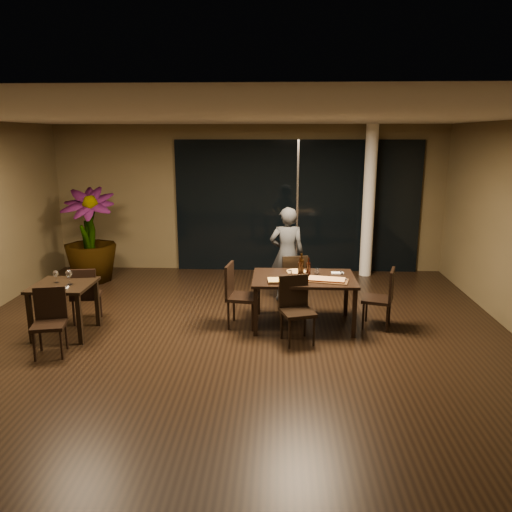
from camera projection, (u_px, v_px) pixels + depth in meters
The scene contains 31 objects.
ground at pixel (232, 345), 6.77m from camera, with size 8.00×8.00×0.00m, color black.
wall_back at pixel (249, 199), 10.35m from camera, with size 8.00×0.10×3.00m, color brown.
wall_front at pixel (153, 398), 2.49m from camera, with size 8.00×0.10×3.00m, color brown.
ceiling at pixel (229, 115), 6.06m from camera, with size 8.00×8.00×0.04m, color silver.
window_panel at pixel (297, 207), 10.26m from camera, with size 5.00×0.06×2.70m, color black.
column at pixel (369, 202), 9.86m from camera, with size 0.24×0.24×3.00m, color white.
main_table at pixel (304, 282), 7.35m from camera, with size 1.50×1.00×0.75m.
side_table at pixel (64, 292), 7.02m from camera, with size 0.80×0.80×0.75m.
chair_main_far at pixel (293, 278), 8.14m from camera, with size 0.49×0.49×0.90m.
chair_main_near at pixel (296, 305), 6.84m from camera, with size 0.53×0.53×0.91m.
chair_main_left at pixel (237, 292), 7.36m from camera, with size 0.50×0.50×0.95m.
chair_main_right at pixel (383, 295), 7.29m from camera, with size 0.52×0.52×0.90m.
chair_side_far at pixel (85, 292), 7.46m from camera, with size 0.46×0.46×0.87m.
chair_side_near at pixel (50, 318), 6.44m from camera, with size 0.48×0.48×0.87m.
diner at pixel (287, 254), 8.49m from camera, with size 0.55×0.37×1.62m, color #313437.
potted_plant at pixel (89, 236), 9.59m from camera, with size 0.99×0.99×1.81m, color #1C4818.
pizza_board_left at pixel (285, 282), 7.08m from camera, with size 0.50×0.25×0.01m, color #472916.
pizza_board_right at pixel (327, 281), 7.13m from camera, with size 0.61×0.30×0.01m, color #462C16.
oblong_pizza_left at pixel (285, 280), 7.08m from camera, with size 0.48×0.23×0.02m, color #681609, non-canonical shape.
oblong_pizza_right at pixel (327, 279), 7.12m from camera, with size 0.49×0.23×0.02m, color maroon, non-canonical shape.
round_pizza at pixel (296, 272), 7.59m from camera, with size 0.29×0.29×0.01m, color red.
bottle_a at pixel (300, 267), 7.34m from camera, with size 0.06×0.06×0.29m, color black, non-canonical shape.
bottle_b at pixel (308, 267), 7.34m from camera, with size 0.06×0.06×0.28m, color black, non-canonical shape.
bottle_c at pixel (301, 265), 7.36m from camera, with size 0.07×0.07×0.33m, color black, non-canonical shape.
tumbler_left at pixel (290, 273), 7.39m from camera, with size 0.07×0.07×0.08m, color white.
tumbler_right at pixel (317, 271), 7.47m from camera, with size 0.07×0.07×0.09m, color white.
napkin_near at pixel (340, 279), 7.19m from camera, with size 0.18×0.10×0.01m, color white.
napkin_far at pixel (337, 273), 7.52m from camera, with size 0.18×0.10×0.01m, color white.
wine_glass_a at pixel (56, 277), 7.03m from camera, with size 0.07×0.07×0.17m, color white, non-canonical shape.
wine_glass_b at pixel (69, 278), 6.94m from camera, with size 0.09×0.09×0.20m, color white, non-canonical shape.
side_napkin at pixel (61, 288), 6.79m from camera, with size 0.18×0.11×0.01m, color white.
Camera 1 is at (0.62, -6.28, 2.77)m, focal length 35.00 mm.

